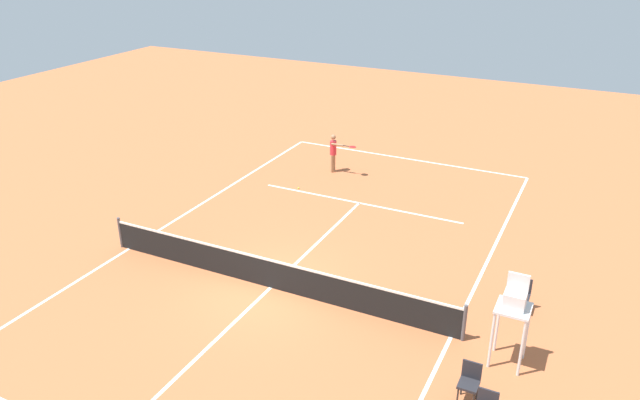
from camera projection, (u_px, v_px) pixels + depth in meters
name	position (u px, v px, depth m)	size (l,w,h in m)	color
ground_plane	(271.00, 287.00, 18.10)	(60.00, 60.00, 0.00)	#B76038
court_lines	(271.00, 287.00, 18.10)	(10.96, 24.68, 0.01)	white
tennis_net	(270.00, 273.00, 17.90)	(11.56, 0.10, 1.07)	#4C4C51
player_serving	(334.00, 150.00, 26.26)	(1.27, 0.53, 1.68)	#9E704C
tennis_ball	(299.00, 188.00, 24.90)	(0.07, 0.07, 0.07)	#CCE033
umpire_chair	(514.00, 307.00, 14.36)	(0.80, 0.80, 2.41)	silver
courtside_chair_mid	(522.00, 294.00, 16.83)	(0.44, 0.46, 0.95)	#262626
courtside_chair_far	(470.00, 381.00, 13.60)	(0.44, 0.46, 0.95)	#262626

